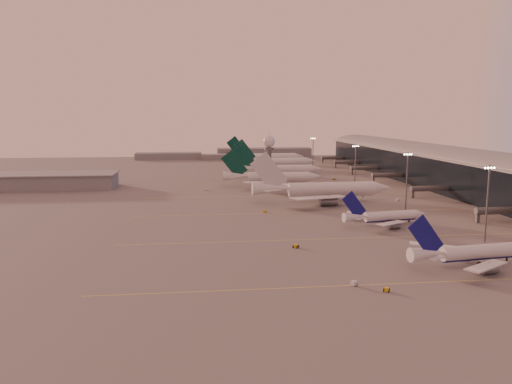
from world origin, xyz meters
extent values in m
plane|color=#5E5C5C|center=(0.00, 0.00, 0.00)|extent=(700.00, 700.00, 0.00)
cube|color=#E6D551|center=(30.00, -35.00, 0.01)|extent=(180.00, 0.25, 0.02)
cube|color=#E6D551|center=(30.00, 10.00, 0.01)|extent=(180.00, 0.25, 0.02)
cube|color=#E6D551|center=(30.00, 55.00, 0.01)|extent=(180.00, 0.25, 0.02)
cube|color=#E6D551|center=(30.00, 100.00, 0.01)|extent=(180.00, 0.25, 0.02)
cube|color=#E6D551|center=(30.00, 150.00, 0.01)|extent=(180.00, 0.25, 0.02)
cube|color=black|center=(108.00, 110.00, 9.00)|extent=(36.00, 360.00, 18.00)
cylinder|color=slate|center=(108.00, 110.00, 18.00)|extent=(10.08, 360.00, 10.08)
cube|color=slate|center=(108.00, 110.00, 18.20)|extent=(40.00, 362.00, 0.80)
cylinder|color=#4F5156|center=(82.00, 28.00, 4.50)|extent=(22.00, 2.80, 2.80)
cube|color=#4F5156|center=(72.00, 28.00, 2.20)|extent=(1.20, 1.20, 4.40)
cylinder|color=#4F5156|center=(82.00, 86.00, 4.50)|extent=(22.00, 2.80, 2.80)
cube|color=#4F5156|center=(72.00, 86.00, 2.20)|extent=(1.20, 1.20, 4.40)
cylinder|color=#4F5156|center=(82.00, 142.00, 4.50)|extent=(22.00, 2.80, 2.80)
cube|color=#4F5156|center=(72.00, 142.00, 2.20)|extent=(1.20, 1.20, 4.40)
cylinder|color=#4F5156|center=(82.00, 184.00, 4.50)|extent=(22.00, 2.80, 2.80)
cube|color=#4F5156|center=(72.00, 184.00, 2.20)|extent=(1.20, 1.20, 4.40)
cylinder|color=#4F5156|center=(82.00, 226.00, 4.50)|extent=(22.00, 2.80, 2.80)
cube|color=#4F5156|center=(72.00, 226.00, 2.20)|extent=(1.20, 1.20, 4.40)
cylinder|color=#4F5156|center=(82.00, 266.00, 4.50)|extent=(22.00, 2.80, 2.80)
cube|color=#4F5156|center=(72.00, 266.00, 2.20)|extent=(1.20, 1.20, 4.40)
cube|color=slate|center=(-120.00, 140.00, 4.00)|extent=(80.00, 25.00, 8.00)
cube|color=slate|center=(-120.00, 140.00, 8.20)|extent=(82.00, 27.00, 0.60)
cylinder|color=#4F5156|center=(5.00, 120.00, 11.00)|extent=(2.60, 2.60, 22.00)
cylinder|color=#4F5156|center=(5.00, 120.00, 22.50)|extent=(5.20, 5.20, 1.20)
sphere|color=silver|center=(5.00, 120.00, 26.40)|extent=(6.40, 6.40, 6.40)
cylinder|color=#4F5156|center=(5.00, 120.00, 30.10)|extent=(0.16, 0.16, 2.00)
cylinder|color=#4F5156|center=(58.00, 0.00, 12.50)|extent=(0.56, 0.56, 25.00)
cube|color=#4F5156|center=(58.00, 0.00, 24.50)|extent=(3.60, 0.25, 0.25)
sphere|color=#FFEABF|center=(56.50, 0.00, 24.10)|extent=(0.56, 0.56, 0.56)
sphere|color=#FFEABF|center=(57.50, 0.00, 24.10)|extent=(0.56, 0.56, 0.56)
sphere|color=#FFEABF|center=(58.50, 0.00, 24.10)|extent=(0.56, 0.56, 0.56)
sphere|color=#FFEABF|center=(59.50, 0.00, 24.10)|extent=(0.56, 0.56, 0.56)
cylinder|color=#4F5156|center=(55.00, 55.00, 12.50)|extent=(0.56, 0.56, 25.00)
cube|color=#4F5156|center=(55.00, 55.00, 24.50)|extent=(3.60, 0.25, 0.25)
sphere|color=#FFEABF|center=(53.50, 55.00, 24.10)|extent=(0.56, 0.56, 0.56)
sphere|color=#FFEABF|center=(54.50, 55.00, 24.10)|extent=(0.56, 0.56, 0.56)
sphere|color=#FFEABF|center=(55.50, 55.00, 24.10)|extent=(0.56, 0.56, 0.56)
sphere|color=#FFEABF|center=(56.50, 55.00, 24.10)|extent=(0.56, 0.56, 0.56)
cylinder|color=#4F5156|center=(50.00, 110.00, 12.50)|extent=(0.56, 0.56, 25.00)
cube|color=#4F5156|center=(50.00, 110.00, 24.50)|extent=(3.60, 0.25, 0.25)
sphere|color=#FFEABF|center=(48.50, 110.00, 24.10)|extent=(0.56, 0.56, 0.56)
sphere|color=#FFEABF|center=(49.50, 110.00, 24.10)|extent=(0.56, 0.56, 0.56)
sphere|color=#FFEABF|center=(50.50, 110.00, 24.10)|extent=(0.56, 0.56, 0.56)
sphere|color=#FFEABF|center=(51.50, 110.00, 24.10)|extent=(0.56, 0.56, 0.56)
cylinder|color=#4F5156|center=(48.00, 200.00, 12.50)|extent=(0.56, 0.56, 25.00)
cube|color=#4F5156|center=(48.00, 200.00, 24.50)|extent=(3.60, 0.25, 0.25)
sphere|color=#FFEABF|center=(46.50, 200.00, 24.10)|extent=(0.56, 0.56, 0.56)
sphere|color=#FFEABF|center=(47.50, 200.00, 24.10)|extent=(0.56, 0.56, 0.56)
sphere|color=#FFEABF|center=(48.50, 200.00, 24.10)|extent=(0.56, 0.56, 0.56)
sphere|color=#FFEABF|center=(49.50, 200.00, 24.10)|extent=(0.56, 0.56, 0.56)
cube|color=slate|center=(-60.00, 320.00, 3.00)|extent=(60.00, 18.00, 6.00)
cube|color=slate|center=(30.00, 330.00, 4.50)|extent=(90.00, 20.00, 9.00)
cube|color=slate|center=(-10.00, 310.00, 2.50)|extent=(40.00, 15.00, 5.00)
cylinder|color=silver|center=(42.54, -23.06, 3.22)|extent=(23.48, 6.84, 3.94)
cylinder|color=navy|center=(42.54, -23.06, 2.33)|extent=(22.88, 5.69, 2.84)
cone|color=silver|center=(26.23, -25.14, 3.71)|extent=(10.14, 5.14, 3.94)
cube|color=silver|center=(38.13, -33.41, 2.53)|extent=(15.92, 12.85, 1.24)
cylinder|color=slate|center=(40.64, -30.78, 0.73)|extent=(4.77, 3.11, 2.56)
cube|color=slate|center=(40.64, -30.78, 1.84)|extent=(0.34, 0.30, 1.58)
cube|color=silver|center=(35.67, -14.16, 2.53)|extent=(17.05, 9.56, 1.24)
cylinder|color=slate|center=(38.76, -16.07, 0.73)|extent=(4.77, 3.11, 2.56)
cube|color=slate|center=(38.76, -16.07, 1.84)|extent=(0.34, 0.30, 1.58)
cube|color=navy|center=(25.75, -25.20, 8.59)|extent=(10.78, 1.73, 11.75)
cube|color=silver|center=(26.83, -29.59, 3.81)|extent=(4.67, 3.87, 0.26)
cube|color=silver|center=(25.70, -20.69, 3.81)|extent=(4.79, 3.03, 0.26)
cylinder|color=black|center=(51.27, -21.95, 0.52)|extent=(0.52, 0.52, 1.04)
cylinder|color=black|center=(40.40, -21.03, 0.57)|extent=(1.20, 0.66, 1.14)
cylinder|color=black|center=(40.98, -25.56, 0.57)|extent=(1.20, 0.66, 1.14)
cylinder|color=silver|center=(37.71, 28.39, 2.91)|extent=(21.23, 7.03, 3.56)
cylinder|color=navy|center=(37.71, 28.39, 2.10)|extent=(20.65, 5.98, 2.56)
cone|color=silver|center=(50.02, 30.48, 2.91)|extent=(4.59, 4.19, 3.56)
cone|color=silver|center=(23.07, 25.89, 3.35)|extent=(9.25, 4.99, 3.56)
cube|color=silver|center=(34.12, 18.88, 2.28)|extent=(14.12, 12.03, 1.12)
cylinder|color=slate|center=(36.29, 21.35, 0.66)|extent=(4.38, 2.96, 2.32)
cube|color=slate|center=(36.29, 21.35, 1.66)|extent=(0.32, 0.28, 1.42)
cube|color=silver|center=(31.17, 36.16, 2.28)|extent=(15.47, 8.09, 1.12)
cylinder|color=slate|center=(34.03, 34.55, 0.66)|extent=(4.38, 2.96, 2.32)
cube|color=slate|center=(34.03, 34.55, 1.66)|extent=(0.32, 0.28, 1.42)
cube|color=navy|center=(22.64, 25.81, 7.76)|extent=(9.69, 1.97, 10.62)
cube|color=silver|center=(23.78, 21.90, 3.44)|extent=(4.18, 3.60, 0.23)
cube|color=silver|center=(22.42, 29.89, 3.44)|extent=(4.31, 2.60, 0.23)
cylinder|color=black|center=(45.55, 29.72, 0.47)|extent=(0.47, 0.47, 0.94)
cylinder|color=black|center=(35.70, 30.13, 0.52)|extent=(1.10, 0.64, 1.03)
cylinder|color=black|center=(36.39, 26.07, 0.52)|extent=(1.10, 0.64, 1.03)
cylinder|color=silver|center=(29.59, 81.91, 4.48)|extent=(41.43, 7.17, 6.46)
cylinder|color=silver|center=(29.59, 81.91, 3.03)|extent=(40.58, 5.35, 4.65)
cone|color=silver|center=(54.25, 82.34, 4.48)|extent=(8.11, 6.60, 6.46)
cone|color=silver|center=(0.27, 81.40, 5.29)|extent=(17.44, 6.76, 6.46)
cube|color=silver|center=(19.81, 64.55, 3.35)|extent=(29.28, 20.39, 1.92)
cylinder|color=slate|center=(24.74, 68.70, 0.73)|extent=(8.07, 4.34, 4.20)
cube|color=slate|center=(24.74, 68.70, 2.22)|extent=(0.32, 0.27, 2.58)
cube|color=silver|center=(19.21, 98.92, 3.35)|extent=(29.55, 19.59, 1.92)
cylinder|color=slate|center=(24.28, 94.94, 0.73)|extent=(8.07, 4.34, 4.20)
cube|color=slate|center=(24.28, 94.94, 2.22)|extent=(0.32, 0.27, 2.58)
cube|color=#B7BAC0|center=(-0.60, 81.39, 12.92)|extent=(17.90, 0.67, 19.16)
cube|color=silver|center=(0.06, 73.40, 5.45)|extent=(8.49, 6.30, 0.26)
cube|color=silver|center=(-0.22, 89.39, 5.45)|extent=(8.52, 6.10, 0.26)
cylinder|color=black|center=(45.29, 82.18, 0.52)|extent=(0.52, 0.52, 1.04)
cylinder|color=black|center=(26.22, 84.14, 0.57)|extent=(1.15, 0.54, 1.15)
cylinder|color=black|center=(26.30, 79.56, 0.57)|extent=(1.15, 0.54, 1.15)
cylinder|color=silver|center=(12.93, 136.42, 3.98)|extent=(35.18, 7.69, 5.63)
cylinder|color=silver|center=(12.93, 136.42, 2.71)|extent=(34.39, 6.07, 4.05)
cone|color=silver|center=(33.73, 135.19, 3.98)|extent=(7.08, 6.02, 5.63)
cone|color=silver|center=(-11.80, 137.89, 4.68)|extent=(14.95, 6.49, 5.63)
cube|color=silver|center=(3.47, 122.28, 2.99)|extent=(25.49, 15.89, 1.67)
cylinder|color=slate|center=(7.94, 125.49, 0.68)|extent=(6.96, 4.05, 3.66)
cube|color=slate|center=(7.94, 125.49, 2.01)|extent=(0.31, 0.26, 2.25)
cube|color=silver|center=(5.21, 151.59, 2.99)|extent=(24.69, 18.22, 1.67)
cylinder|color=slate|center=(9.27, 147.87, 0.68)|extent=(6.96, 4.05, 3.66)
cube|color=slate|center=(9.27, 147.87, 2.01)|extent=(0.31, 0.26, 2.25)
cube|color=#05322A|center=(-12.53, 137.93, 11.41)|extent=(15.48, 1.26, 16.66)
cube|color=silver|center=(-12.45, 131.16, 4.82)|extent=(7.21, 4.94, 0.24)
cube|color=silver|center=(-11.65, 144.65, 4.82)|extent=(7.13, 5.52, 0.24)
cylinder|color=black|center=(26.17, 135.64, 0.49)|extent=(0.49, 0.49, 0.97)
cylinder|color=black|center=(10.25, 138.72, 0.53)|extent=(1.09, 0.55, 1.07)
cylinder|color=black|center=(9.99, 134.46, 0.53)|extent=(1.09, 0.55, 1.07)
cylinder|color=silver|center=(22.90, 175.44, 4.09)|extent=(36.21, 9.11, 5.78)
cylinder|color=silver|center=(22.90, 175.44, 2.78)|extent=(35.35, 7.43, 4.16)
cone|color=silver|center=(44.19, 173.44, 4.09)|extent=(7.45, 6.40, 5.78)
cone|color=silver|center=(-2.42, 177.82, 4.81)|extent=(15.50, 7.16, 5.78)
cube|color=silver|center=(12.70, 161.26, 3.07)|extent=(26.33, 15.57, 1.71)
cylinder|color=slate|center=(17.40, 164.40, 0.70)|extent=(7.26, 4.39, 3.76)
cube|color=slate|center=(17.40, 164.40, 2.06)|extent=(0.32, 0.28, 2.31)
cube|color=silver|center=(15.52, 191.27, 3.07)|extent=(25.04, 19.34, 1.71)
cylinder|color=slate|center=(19.55, 187.31, 0.70)|extent=(7.26, 4.39, 3.76)
cube|color=slate|center=(19.55, 187.31, 2.06)|extent=(0.32, 0.28, 2.31)
cube|color=#05322A|center=(-3.17, 177.89, 11.71)|extent=(15.86, 1.83, 17.10)
cube|color=silver|center=(-3.32, 170.94, 4.95)|extent=(7.41, 4.88, 0.25)
cube|color=silver|center=(-2.02, 184.75, 4.95)|extent=(7.27, 5.83, 0.25)
cylinder|color=black|center=(36.45, 174.17, 0.50)|extent=(0.50, 0.50, 1.00)
cylinder|color=black|center=(20.23, 177.89, 0.55)|extent=(1.14, 0.60, 1.10)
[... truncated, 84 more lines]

